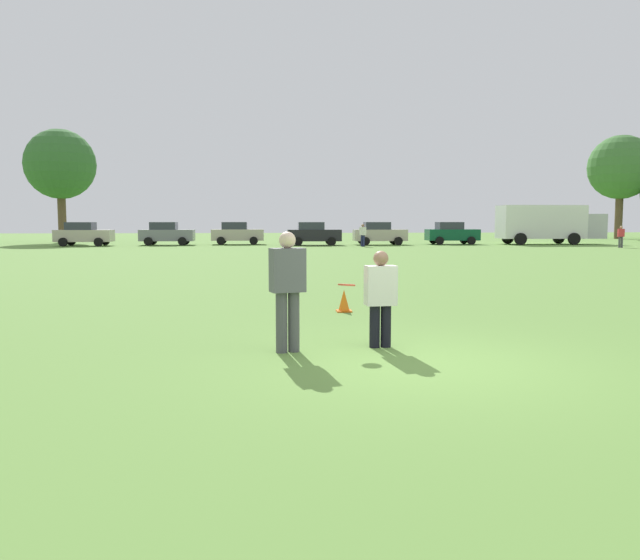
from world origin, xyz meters
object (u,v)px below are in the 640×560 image
object	(u,v)px
parked_car_near_left	(83,234)
bystander_sideline_watcher	(621,235)
parked_car_mid_left	(166,233)
player_thrower	(288,285)
frisbee	(347,285)
parked_car_mid_right	(313,234)
bystander_far_jogger	(363,234)
parked_car_near_right	(379,233)
player_defender	(381,294)
parked_car_far_right	(452,233)
traffic_cone	(344,301)
parked_car_center	(237,233)
box_truck	(548,223)

from	to	relation	value
parked_car_near_left	bystander_sideline_watcher	size ratio (longest dim) A/B	2.70
parked_car_mid_left	player_thrower	bearing A→B (deg)	-79.35
frisbee	bystander_sideline_watcher	world-z (taller)	bystander_sideline_watcher
parked_car_mid_right	bystander_far_jogger	distance (m)	4.51
player_thrower	parked_car_near_right	xyz separation A→B (m)	(9.00, 40.99, -0.09)
player_thrower	bystander_sideline_watcher	size ratio (longest dim) A/B	1.15
player_defender	parked_car_mid_left	size ratio (longest dim) A/B	0.35
bystander_far_jogger	player_thrower	bearing A→B (deg)	-100.73
parked_car_near_right	frisbee	bearing A→B (deg)	-101.22
parked_car_mid_left	parked_car_near_right	world-z (taller)	same
parked_car_mid_left	bystander_sideline_watcher	bearing A→B (deg)	-13.26
frisbee	parked_car_far_right	size ratio (longest dim) A/B	0.06
traffic_cone	bystander_far_jogger	world-z (taller)	bystander_far_jogger
parked_car_mid_right	bystander_far_jogger	size ratio (longest dim) A/B	2.50
parked_car_mid_right	parked_car_far_right	xyz separation A→B (m)	(11.41, 0.85, 0.00)
parked_car_near_left	parked_car_center	distance (m)	11.79
parked_car_near_right	parked_car_far_right	xyz separation A→B (m)	(6.10, 0.54, 0.00)
parked_car_near_left	parked_car_mid_right	xyz separation A→B (m)	(17.68, -0.22, 0.00)
bystander_far_jogger	parked_car_mid_right	bearing A→B (deg)	140.37
parked_car_center	bystander_sideline_watcher	bearing A→B (deg)	-17.48
parked_car_near_right	bystander_far_jogger	xyz separation A→B (m)	(-1.84, -3.18, 0.03)
box_truck	bystander_far_jogger	world-z (taller)	box_truck
parked_car_near_left	bystander_sideline_watcher	bearing A→B (deg)	-9.73
player_thrower	traffic_cone	bearing A→B (deg)	71.43
player_defender	parked_car_near_right	size ratio (longest dim) A/B	0.35
parked_car_near_right	parked_car_far_right	bearing A→B (deg)	5.09
player_defender	box_truck	bearing A→B (deg)	62.10
player_defender	parked_car_center	bearing A→B (deg)	95.11
parked_car_center	parked_car_near_right	distance (m)	11.53
parked_car_near_right	parked_car_near_left	bearing A→B (deg)	-179.78
player_defender	parked_car_mid_right	distance (m)	40.51
parked_car_mid_right	box_truck	xyz separation A→B (m)	(19.34, 0.32, 0.83)
frisbee	bystander_far_jogger	xyz separation A→B (m)	(6.25, 37.59, -0.03)
player_defender	frisbee	distance (m)	0.55
box_truck	bystander_far_jogger	distance (m)	16.21
parked_car_mid_left	parked_car_center	size ratio (longest dim) A/B	1.00
player_defender	parked_car_near_right	xyz separation A→B (m)	(7.56, 40.76, 0.09)
parked_car_near_right	bystander_far_jogger	world-z (taller)	parked_car_near_right
parked_car_mid_left	parked_car_mid_right	bearing A→B (deg)	-6.42
player_defender	frisbee	size ratio (longest dim) A/B	5.50
parked_car_far_right	parked_car_center	bearing A→B (deg)	175.59
frisbee	parked_car_mid_left	distance (m)	42.69
parked_car_center	parked_car_far_right	distance (m)	17.52
frisbee	player_thrower	bearing A→B (deg)	-166.76
player_thrower	parked_car_mid_left	bearing A→B (deg)	100.65
player_thrower	parked_car_center	size ratio (longest dim) A/B	0.43
traffic_cone	bystander_sideline_watcher	size ratio (longest dim) A/B	0.31
player_thrower	bystander_far_jogger	distance (m)	38.48
parked_car_mid_left	parked_car_far_right	size ratio (longest dim) A/B	1.00
parked_car_center	bystander_sideline_watcher	size ratio (longest dim) A/B	2.70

